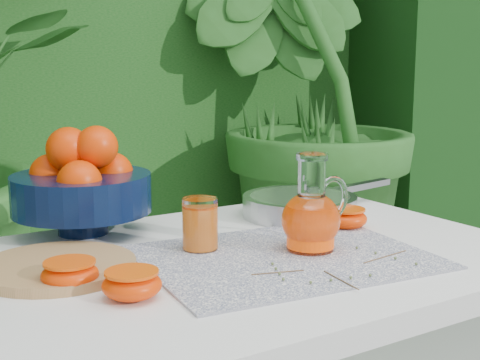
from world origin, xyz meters
TOP-DOWN VIEW (x-y plane):
  - hedge_backdrop at (0.06, 2.06)m, footprint 8.00×1.65m
  - potted_plant_right at (1.01, 1.25)m, footprint 2.50×2.50m
  - white_table at (-0.07, -0.04)m, footprint 1.00×0.70m
  - placemat at (-0.03, -0.10)m, footprint 0.52×0.42m
  - cutting_board at (-0.39, 0.03)m, footprint 0.30×0.30m
  - fruit_bowl at (-0.27, 0.25)m, footprint 0.35×0.35m
  - juice_pitcher at (0.03, -0.10)m, footprint 0.16×0.12m
  - juice_tumbler at (-0.13, 0.01)m, footprint 0.07×0.07m
  - saute_pan at (0.19, 0.14)m, footprint 0.45×0.29m
  - orange_halves at (-0.18, -0.07)m, footprint 0.70×0.26m
  - thyme_sprigs at (-0.00, -0.21)m, footprint 0.31×0.17m

SIDE VIEW (x-z plane):
  - white_table at x=-0.07m, z-range 0.29..1.04m
  - placemat at x=-0.03m, z-range 0.75..0.75m
  - thyme_sprigs at x=0.00m, z-range 0.75..0.76m
  - cutting_board at x=-0.39m, z-range 0.75..0.77m
  - orange_halves at x=-0.18m, z-range 0.75..0.79m
  - saute_pan at x=0.19m, z-range 0.75..0.80m
  - juice_tumbler at x=-0.13m, z-range 0.75..0.85m
  - juice_pitcher at x=0.03m, z-range 0.73..0.90m
  - fruit_bowl at x=-0.27m, z-range 0.74..0.96m
  - potted_plant_right at x=1.01m, z-range 0.00..1.80m
  - hedge_backdrop at x=0.06m, z-range -0.06..2.44m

